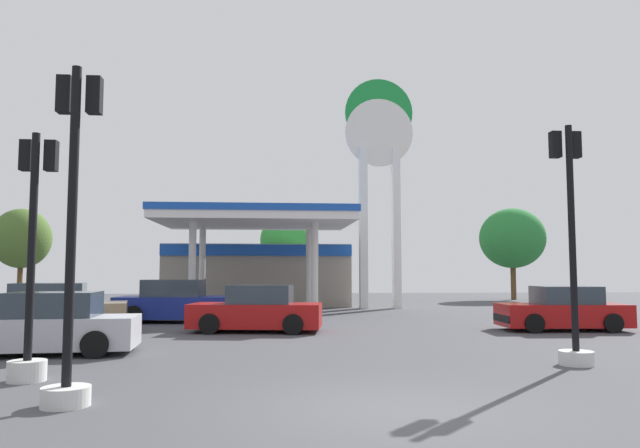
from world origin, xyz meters
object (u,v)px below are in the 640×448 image
object	(u,v)px
traffic_signal_0	(71,269)
tree_1	(288,240)
traffic_signal_2	(31,288)
car_4	(53,310)
car_2	(257,310)
traffic_signal_1	(572,272)
tree_2	(512,238)
tree_0	(21,239)
station_pole_sign	(379,163)
car_0	(177,303)
car_1	(563,310)
car_3	(49,326)

from	to	relation	value
traffic_signal_0	tree_1	xyz separation A→B (m)	(4.07, 30.54, 2.08)
traffic_signal_2	tree_1	size ratio (longest dim) A/B	0.77
car_4	traffic_signal_0	size ratio (longest dim) A/B	0.94
car_2	traffic_signal_1	bearing A→B (deg)	-47.40
tree_2	car_2	bearing A→B (deg)	-130.19
tree_0	traffic_signal_2	bearing A→B (deg)	-67.53
traffic_signal_0	car_4	bearing A→B (deg)	110.57
station_pole_sign	traffic_signal_2	xyz separation A→B (m)	(-10.07, -19.86, -6.13)
tree_1	traffic_signal_1	bearing A→B (deg)	-79.40
car_0	car_1	size ratio (longest dim) A/B	1.13
car_0	car_3	bearing A→B (deg)	-100.55
car_4	car_3	bearing A→B (deg)	-71.49
tree_2	car_0	bearing A→B (deg)	-140.97
tree_0	tree_2	world-z (taller)	tree_2
traffic_signal_0	tree_2	distance (m)	36.53
car_2	traffic_signal_2	world-z (taller)	traffic_signal_2
car_3	car_4	distance (m)	5.20
station_pole_sign	car_4	distance (m)	18.48
car_0	traffic_signal_1	bearing A→B (deg)	-48.68
car_0	car_4	distance (m)	5.00
traffic_signal_1	traffic_signal_0	bearing A→B (deg)	-162.22
traffic_signal_1	tree_0	world-z (taller)	tree_0
car_0	tree_0	world-z (taller)	tree_0
car_3	car_1	bearing A→B (deg)	16.52
tree_1	car_0	bearing A→B (deg)	-106.07
station_pole_sign	tree_0	world-z (taller)	station_pole_sign
station_pole_sign	car_1	size ratio (longest dim) A/B	2.97
car_2	tree_0	distance (m)	24.97
car_1	tree_0	size ratio (longest dim) A/B	0.70
traffic_signal_1	car_4	bearing A→B (deg)	150.46
traffic_signal_0	car_3	bearing A→B (deg)	112.38
traffic_signal_0	tree_2	size ratio (longest dim) A/B	0.79
car_2	tree_0	size ratio (longest dim) A/B	0.74
car_4	tree_2	xyz separation A→B (m)	(23.61, 20.27, 3.53)
car_2	tree_0	bearing A→B (deg)	128.18
tree_0	car_0	bearing A→B (deg)	-51.97
car_0	traffic_signal_2	distance (m)	12.19
car_1	car_2	xyz separation A→B (m)	(-10.05, 0.43, 0.02)
tree_1	tree_0	bearing A→B (deg)	-177.33
car_4	traffic_signal_1	world-z (taller)	traffic_signal_1
car_0	tree_2	size ratio (longest dim) A/B	0.74
traffic_signal_2	tree_0	world-z (taller)	tree_0
station_pole_sign	traffic_signal_0	bearing A→B (deg)	-111.69
car_0	car_3	xyz separation A→B (m)	(-1.62, -8.71, -0.08)
station_pole_sign	car_1	bearing A→B (deg)	-72.42
car_2	tree_1	distance (m)	20.58
traffic_signal_0	tree_1	bearing A→B (deg)	82.40
car_3	traffic_signal_1	xyz separation A→B (m)	(11.49, -2.52, 1.26)
tree_0	tree_1	world-z (taller)	tree_0
car_0	car_2	size ratio (longest dim) A/B	1.06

